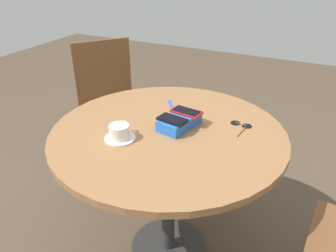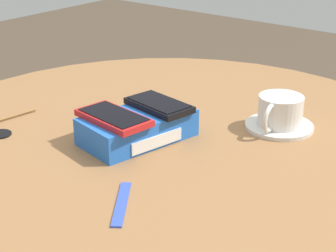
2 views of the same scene
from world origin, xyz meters
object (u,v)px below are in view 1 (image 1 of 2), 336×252
phone_black (172,120)px  saucer (120,138)px  sunglasses (241,125)px  coffee_cup (120,131)px  phone_box (179,122)px  lanyard_strap (171,105)px  phone_red (186,112)px  chair_near_window (111,107)px  round_table (168,150)px

phone_black → saucer: phone_black is taller
sunglasses → coffee_cup: bearing=-51.4°
phone_box → saucer: phone_box is taller
lanyard_strap → phone_black: bearing=26.7°
phone_black → coffee_cup: 0.23m
phone_red → lanyard_strap: 0.21m
lanyard_strap → coffee_cup: bearing=-6.8°
saucer → phone_black: bearing=133.1°
saucer → phone_box: bearing=139.6°
phone_black → chair_near_window: 1.01m
round_table → phone_black: (0.00, 0.02, 0.16)m
round_table → phone_black: bearing=79.8°
phone_box → coffee_cup: 0.28m
round_table → chair_near_window: bearing=-127.8°
phone_box → saucer: size_ratio=1.68×
coffee_cup → sunglasses: size_ratio=0.82×
round_table → coffee_cup: size_ratio=8.86×
phone_box → sunglasses: size_ratio=1.55×
round_table → lanyard_strap: (-0.24, -0.10, 0.11)m
phone_black → sunglasses: phone_black is taller
phone_box → phone_red: size_ratio=1.50×
lanyard_strap → chair_near_window: chair_near_window is taller
lanyard_strap → chair_near_window: size_ratio=0.14×
saucer → lanyard_strap: size_ratio=1.06×
chair_near_window → phone_red: bearing=58.9°
round_table → phone_box: size_ratio=4.70×
coffee_cup → chair_near_window: 0.99m
round_table → sunglasses: (-0.19, 0.29, 0.11)m
round_table → phone_box: bearing=146.6°
phone_box → lanyard_strap: bearing=-145.0°
phone_black → saucer: size_ratio=1.04×
phone_box → chair_near_window: 0.98m
coffee_cup → chair_near_window: (-0.73, -0.59, -0.31)m
phone_black → sunglasses: size_ratio=0.96×
chair_near_window → round_table: bearing=52.2°
round_table → chair_near_window: size_ratio=1.14×
coffee_cup → phone_box: bearing=139.2°
phone_black → lanyard_strap: phone_black is taller
coffee_cup → phone_red: bearing=143.0°
coffee_cup → sunglasses: (-0.35, 0.44, -0.04)m
round_table → chair_near_window: chair_near_window is taller
phone_red → coffee_cup: coffee_cup is taller
coffee_cup → lanyard_strap: bearing=173.2°
round_table → phone_red: phone_red is taller
round_table → phone_box: (-0.05, 0.03, 0.13)m
saucer → lanyard_strap: saucer is taller
coffee_cup → lanyard_strap: size_ratio=0.94×
round_table → coffee_cup: coffee_cup is taller
chair_near_window → sunglasses: bearing=69.4°
phone_black → round_table: bearing=-100.2°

